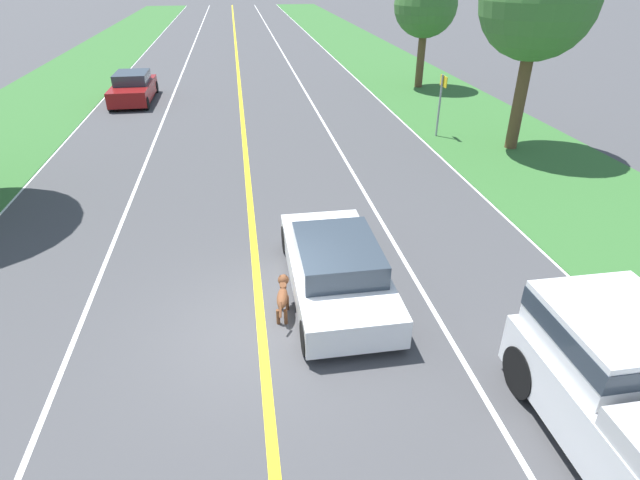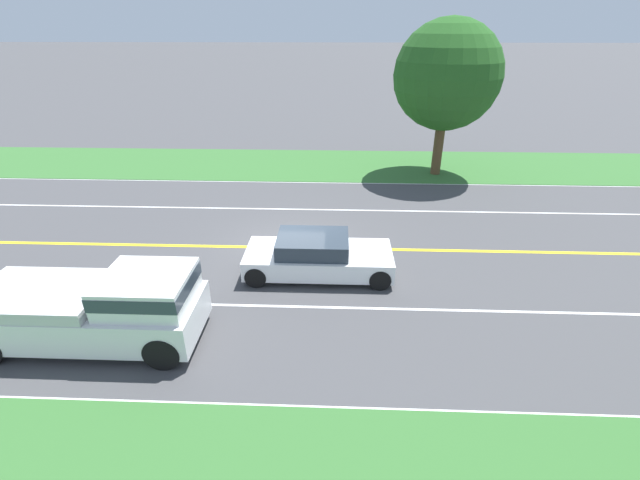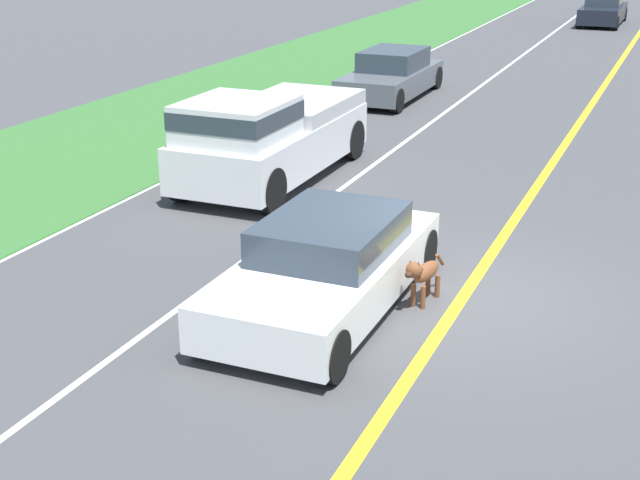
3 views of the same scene
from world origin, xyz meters
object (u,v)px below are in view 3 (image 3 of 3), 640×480
(dog, at_px, (423,273))
(car_trailing_near, at_px, (392,75))
(pickup_truck, at_px, (268,135))
(ego_car, at_px, (327,266))
(car_trailing_mid, at_px, (603,10))

(dog, xyz_separation_m, car_trailing_near, (5.02, -13.44, 0.18))
(pickup_truck, bearing_deg, dog, 135.48)
(ego_car, distance_m, car_trailing_mid, 34.17)
(ego_car, distance_m, dog, 1.33)
(dog, bearing_deg, ego_car, 35.96)
(pickup_truck, xyz_separation_m, car_trailing_mid, (-3.14, -29.10, -0.29))
(car_trailing_near, height_order, car_trailing_mid, car_trailing_mid)
(ego_car, distance_m, pickup_truck, 6.11)
(ego_car, bearing_deg, car_trailing_mid, -89.61)
(car_trailing_near, distance_m, car_trailing_mid, 20.46)
(ego_car, height_order, dog, ego_car)
(dog, distance_m, pickup_truck, 6.42)
(ego_car, bearing_deg, pickup_truck, -56.36)
(car_trailing_near, relative_size, car_trailing_mid, 0.98)
(ego_car, relative_size, pickup_truck, 0.86)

